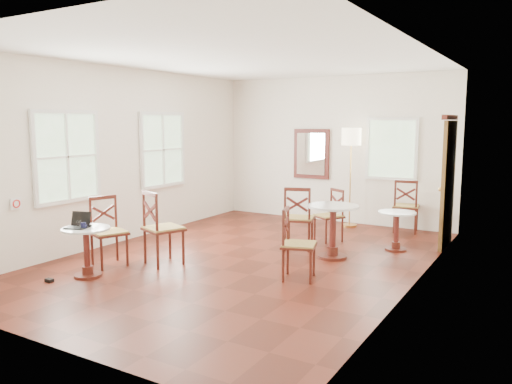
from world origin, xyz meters
TOP-DOWN VIEW (x-y plane):
  - ground at (0.00, 0.00)m, footprint 7.00×7.00m
  - room_shell at (-0.06, 0.27)m, footprint 5.02×7.02m
  - cafe_table_near at (-1.39, -1.83)m, footprint 0.64×0.64m
  - cafe_table_mid at (1.10, 0.74)m, footprint 0.78×0.78m
  - cafe_table_back at (1.82, 1.71)m, footprint 0.60×0.60m
  - chair_near_a at (-0.92, -0.86)m, footprint 0.65×0.65m
  - chair_near_b at (-1.56, -1.29)m, footprint 0.60×0.60m
  - chair_mid_a at (0.41, 0.96)m, footprint 0.60×0.60m
  - chair_mid_b at (1.09, -0.48)m, footprint 0.55×0.55m
  - chair_back_a at (1.60, 3.16)m, footprint 0.53×0.53m
  - chair_back_b at (0.63, 1.77)m, footprint 0.58×0.58m
  - floor_lamp at (0.49, 3.15)m, footprint 0.38×0.38m
  - laptop at (-1.49, -1.86)m, footprint 0.34×0.30m
  - mouse at (-1.40, -1.77)m, footprint 0.11×0.08m
  - navy_mug at (-1.37, -1.88)m, footprint 0.10×0.07m
  - water_glass at (-1.42, -1.91)m, footprint 0.07×0.07m
  - power_adapter at (-1.64, -2.25)m, footprint 0.11×0.07m

SIDE VIEW (x-z plane):
  - ground at x=0.00m, z-range 0.00..0.00m
  - power_adapter at x=-1.64m, z-range 0.00..0.04m
  - cafe_table_back at x=1.82m, z-range 0.08..0.71m
  - cafe_table_near at x=-1.39m, z-range 0.08..0.75m
  - chair_back_b at x=0.63m, z-range 0.00..0.91m
  - chair_mid_b at x=1.09m, z-range 0.00..0.95m
  - chair_near_b at x=-1.56m, z-range 0.00..1.00m
  - chair_back_a at x=1.60m, z-range 0.00..1.01m
  - cafe_table_mid at x=1.10m, z-range 0.10..0.92m
  - chair_mid_a at x=0.41m, z-range 0.00..1.04m
  - chair_near_a at x=-0.92m, z-range 0.00..1.09m
  - mouse at x=-1.40m, z-range 0.67..0.71m
  - navy_mug at x=-1.37m, z-range 0.67..0.76m
  - laptop at x=-1.49m, z-range 0.62..0.83m
  - water_glass at x=-1.42m, z-range 0.67..0.78m
  - floor_lamp at x=0.49m, z-range 0.68..2.64m
  - room_shell at x=-0.06m, z-range 0.38..3.39m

